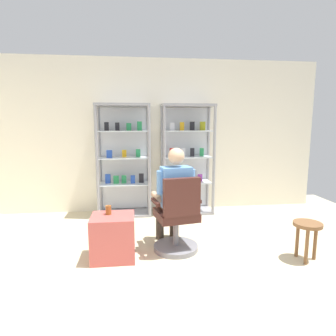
{
  "coord_description": "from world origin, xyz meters",
  "views": [
    {
      "loc": [
        -0.38,
        -2.22,
        1.59
      ],
      "look_at": [
        0.06,
        1.48,
        1.0
      ],
      "focal_mm": 30.76,
      "sensor_mm": 36.0,
      "label": 1
    }
  ],
  "objects_px": {
    "display_cabinet_right": "(187,158)",
    "office_chair": "(177,221)",
    "wooden_stool": "(307,230)",
    "seated_shopkeeper": "(173,193)",
    "display_cabinet_left": "(124,159)",
    "tea_glass": "(108,210)",
    "storage_crate": "(113,237)"
  },
  "relations": [
    {
      "from": "display_cabinet_right",
      "to": "office_chair",
      "type": "bearing_deg",
      "value": -104.19
    },
    {
      "from": "office_chair",
      "to": "wooden_stool",
      "type": "relative_size",
      "value": 2.11
    },
    {
      "from": "display_cabinet_right",
      "to": "seated_shopkeeper",
      "type": "distance_m",
      "value": 1.56
    },
    {
      "from": "display_cabinet_left",
      "to": "seated_shopkeeper",
      "type": "bearing_deg",
      "value": -65.92
    },
    {
      "from": "office_chair",
      "to": "display_cabinet_left",
      "type": "bearing_deg",
      "value": 112.79
    },
    {
      "from": "display_cabinet_left",
      "to": "wooden_stool",
      "type": "relative_size",
      "value": 4.18
    },
    {
      "from": "seated_shopkeeper",
      "to": "wooden_stool",
      "type": "height_order",
      "value": "seated_shopkeeper"
    },
    {
      "from": "tea_glass",
      "to": "display_cabinet_left",
      "type": "bearing_deg",
      "value": 85.23
    },
    {
      "from": "tea_glass",
      "to": "seated_shopkeeper",
      "type": "bearing_deg",
      "value": 12.95
    },
    {
      "from": "display_cabinet_right",
      "to": "seated_shopkeeper",
      "type": "relative_size",
      "value": 1.47
    },
    {
      "from": "storage_crate",
      "to": "wooden_stool",
      "type": "height_order",
      "value": "storage_crate"
    },
    {
      "from": "display_cabinet_right",
      "to": "seated_shopkeeper",
      "type": "xyz_separation_m",
      "value": [
        -0.44,
        -1.47,
        -0.25
      ]
    },
    {
      "from": "office_chair",
      "to": "seated_shopkeeper",
      "type": "bearing_deg",
      "value": 100.03
    },
    {
      "from": "tea_glass",
      "to": "storage_crate",
      "type": "bearing_deg",
      "value": -50.3
    },
    {
      "from": "storage_crate",
      "to": "office_chair",
      "type": "bearing_deg",
      "value": 6.12
    },
    {
      "from": "display_cabinet_right",
      "to": "wooden_stool",
      "type": "xyz_separation_m",
      "value": [
        1.04,
        -2.04,
        -0.6
      ]
    },
    {
      "from": "seated_shopkeeper",
      "to": "wooden_stool",
      "type": "bearing_deg",
      "value": -20.77
    },
    {
      "from": "office_chair",
      "to": "storage_crate",
      "type": "distance_m",
      "value": 0.79
    },
    {
      "from": "office_chair",
      "to": "seated_shopkeeper",
      "type": "xyz_separation_m",
      "value": [
        -0.03,
        0.16,
        0.32
      ]
    },
    {
      "from": "display_cabinet_right",
      "to": "display_cabinet_left",
      "type": "bearing_deg",
      "value": 179.98
    },
    {
      "from": "storage_crate",
      "to": "tea_glass",
      "type": "height_order",
      "value": "tea_glass"
    },
    {
      "from": "display_cabinet_left",
      "to": "tea_glass",
      "type": "height_order",
      "value": "display_cabinet_left"
    },
    {
      "from": "display_cabinet_right",
      "to": "storage_crate",
      "type": "xyz_separation_m",
      "value": [
        -1.19,
        -1.72,
        -0.71
      ]
    },
    {
      "from": "display_cabinet_left",
      "to": "seated_shopkeeper",
      "type": "relative_size",
      "value": 1.47
    },
    {
      "from": "tea_glass",
      "to": "wooden_stool",
      "type": "relative_size",
      "value": 0.23
    },
    {
      "from": "storage_crate",
      "to": "seated_shopkeeper",
      "type": "bearing_deg",
      "value": 18.1
    },
    {
      "from": "display_cabinet_left",
      "to": "office_chair",
      "type": "relative_size",
      "value": 1.98
    },
    {
      "from": "display_cabinet_left",
      "to": "display_cabinet_right",
      "type": "distance_m",
      "value": 1.1
    },
    {
      "from": "office_chair",
      "to": "wooden_stool",
      "type": "bearing_deg",
      "value": -15.43
    },
    {
      "from": "display_cabinet_right",
      "to": "tea_glass",
      "type": "relative_size",
      "value": 17.85
    },
    {
      "from": "display_cabinet_right",
      "to": "office_chair",
      "type": "distance_m",
      "value": 1.78
    },
    {
      "from": "display_cabinet_left",
      "to": "office_chair",
      "type": "bearing_deg",
      "value": -67.21
    }
  ]
}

